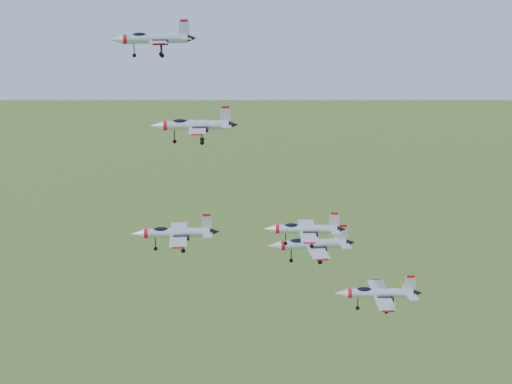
{
  "coord_description": "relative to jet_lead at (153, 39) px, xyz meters",
  "views": [
    {
      "loc": [
        1.75,
        -100.82,
        163.71
      ],
      "look_at": [
        2.27,
        -4.26,
        134.73
      ],
      "focal_mm": 50.0,
      "sensor_mm": 36.0,
      "label": 1
    }
  ],
  "objects": [
    {
      "name": "jet_lead",
      "position": [
        0.0,
        0.0,
        0.0
      ],
      "size": [
        13.47,
        11.33,
        3.62
      ],
      "rotation": [
        0.0,
        0.0,
        0.2
      ],
      "color": "silver"
    },
    {
      "name": "jet_left_high",
      "position": [
        7.24,
        -15.36,
        -10.54
      ],
      "size": [
        12.29,
        10.16,
        3.29
      ],
      "rotation": [
        0.0,
        0.0,
        0.07
      ],
      "color": "silver"
    },
    {
      "name": "jet_right_high",
      "position": [
        5.69,
        -29.03,
        -21.41
      ],
      "size": [
        11.11,
        9.2,
        2.97
      ],
      "rotation": [
        0.0,
        0.0,
        0.08
      ],
      "color": "silver"
    },
    {
      "name": "jet_left_low",
      "position": [
        24.31,
        -10.39,
        -30.08
      ],
      "size": [
        13.76,
        11.45,
        3.68
      ],
      "rotation": [
        0.0,
        0.0,
        0.12
      ],
      "color": "silver"
    },
    {
      "name": "jet_right_low",
      "position": [
        21.99,
        -26.58,
        -21.83
      ],
      "size": [
        10.66,
        8.76,
        2.86
      ],
      "rotation": [
        0.0,
        0.0,
        -0.02
      ],
      "color": "silver"
    },
    {
      "name": "jet_trail",
      "position": [
        34.19,
        -14.57,
        -36.35
      ],
      "size": [
        13.32,
        10.93,
        3.57
      ],
      "rotation": [
        0.0,
        0.0,
        0.0
      ],
      "color": "silver"
    }
  ]
}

